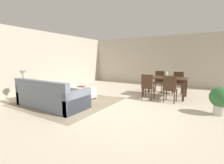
{
  "coord_description": "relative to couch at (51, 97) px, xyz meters",
  "views": [
    {
      "loc": [
        1.99,
        -3.9,
        1.47
      ],
      "look_at": [
        -0.89,
        0.87,
        0.64
      ],
      "focal_mm": 25.13,
      "sensor_mm": 36.0,
      "label": 1
    }
  ],
  "objects": [
    {
      "name": "wall_back",
      "position": [
        2.03,
        5.87,
        1.06
      ],
      "size": [
        9.0,
        0.12,
        2.7
      ],
      "primitive_type": "cube",
      "color": "#BCB2A0",
      "rests_on": "ground_plane"
    },
    {
      "name": "wall_left",
      "position": [
        -2.47,
        1.37,
        1.06
      ],
      "size": [
        0.12,
        11.0,
        2.7
      ],
      "primitive_type": "cube",
      "color": "#BCB2A0",
      "rests_on": "ground_plane"
    },
    {
      "name": "dining_chair_near_left",
      "position": [
        2.27,
        2.34,
        0.23
      ],
      "size": [
        0.4,
        0.4,
        0.92
      ],
      "color": "#422B1C",
      "rests_on": "ground_plane"
    },
    {
      "name": "vase_centerpiece",
      "position": [
        2.71,
        3.18,
        0.58
      ],
      "size": [
        0.12,
        0.12,
        0.21
      ],
      "primitive_type": "cylinder",
      "color": "silver",
      "rests_on": "dining_table"
    },
    {
      "name": "dining_chair_far_left",
      "position": [
        2.25,
        3.99,
        0.23
      ],
      "size": [
        0.41,
        0.41,
        0.92
      ],
      "color": "#422B1C",
      "rests_on": "ground_plane"
    },
    {
      "name": "ground_plane",
      "position": [
        2.03,
        0.87,
        -0.29
      ],
      "size": [
        10.8,
        10.8,
        0.0
      ],
      "primitive_type": "plane",
      "color": "beige"
    },
    {
      "name": "ottoman_table",
      "position": [
        0.04,
        1.25,
        -0.05
      ],
      "size": [
        1.16,
        0.56,
        0.42
      ],
      "color": "silver",
      "rests_on": "ground_plane"
    },
    {
      "name": "potted_plant",
      "position": [
        4.39,
        1.79,
        0.15
      ],
      "size": [
        0.53,
        0.53,
        0.75
      ],
      "color": "beige",
      "rests_on": "ground_plane"
    },
    {
      "name": "table_lamp",
      "position": [
        -1.43,
        0.0,
        0.67
      ],
      "size": [
        0.26,
        0.26,
        0.52
      ],
      "color": "brown",
      "rests_on": "side_table"
    },
    {
      "name": "couch",
      "position": [
        0.0,
        0.0,
        0.0
      ],
      "size": [
        2.27,
        0.98,
        0.86
      ],
      "color": "slate",
      "rests_on": "ground_plane"
    },
    {
      "name": "dining_chair_far_right",
      "position": [
        3.04,
        3.95,
        0.23
      ],
      "size": [
        0.42,
        0.42,
        0.92
      ],
      "color": "#422B1C",
      "rests_on": "ground_plane"
    },
    {
      "name": "book_on_ottoman",
      "position": [
        0.08,
        1.3,
        0.15
      ],
      "size": [
        0.29,
        0.25,
        0.03
      ],
      "primitive_type": "cube",
      "rotation": [
        0.0,
        0.0,
        0.2
      ],
      "color": "maroon",
      "rests_on": "ottoman_table"
    },
    {
      "name": "area_rug",
      "position": [
        0.02,
        0.65,
        -0.29
      ],
      "size": [
        3.0,
        2.8,
        0.01
      ],
      "primitive_type": "cube",
      "color": "gray",
      "rests_on": "ground_plane"
    },
    {
      "name": "dining_chair_near_right",
      "position": [
        3.03,
        2.36,
        0.23
      ],
      "size": [
        0.41,
        0.41,
        0.92
      ],
      "color": "#422B1C",
      "rests_on": "ground_plane"
    },
    {
      "name": "dining_table",
      "position": [
        2.67,
        3.15,
        0.37
      ],
      "size": [
        1.58,
        0.88,
        0.76
      ],
      "color": "#422B1C",
      "rests_on": "ground_plane"
    },
    {
      "name": "side_table",
      "position": [
        -1.43,
        0.0,
        0.14
      ],
      "size": [
        0.4,
        0.4,
        0.55
      ],
      "color": "brown",
      "rests_on": "ground_plane"
    }
  ]
}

